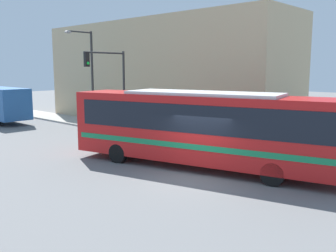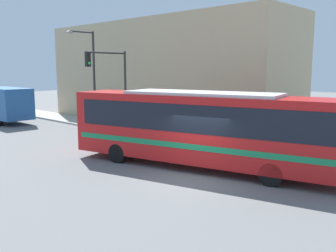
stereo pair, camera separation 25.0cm
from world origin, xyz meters
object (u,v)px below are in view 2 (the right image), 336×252
parking_meter (149,122)px  street_lamp (91,70)px  delivery_truck (1,103)px  city_bus (201,125)px  traffic_light_pole (112,77)px  fire_hydrant (192,136)px

parking_meter → street_lamp: size_ratio=0.18×
delivery_truck → parking_meter: delivery_truck is taller
city_bus → traffic_light_pole: traffic_light_pole is taller
fire_hydrant → street_lamp: street_lamp is taller
delivery_truck → fire_hydrant: delivery_truck is taller
city_bus → delivery_truck: size_ratio=1.63×
fire_hydrant → street_lamp: size_ratio=0.11×
delivery_truck → fire_hydrant: bearing=-77.8°
fire_hydrant → parking_meter: parking_meter is taller
delivery_truck → traffic_light_pole: 11.89m
fire_hydrant → parking_meter: (0.00, 3.63, 0.50)m
city_bus → parking_meter: size_ratio=9.85×
city_bus → parking_meter: 8.26m
street_lamp → parking_meter: bearing=-89.6°
delivery_truck → street_lamp: bearing=-63.6°
fire_hydrant → parking_meter: bearing=90.0°
city_bus → delivery_truck: city_bus is taller
delivery_truck → fire_hydrant: (3.79, -17.46, -1.07)m
city_bus → traffic_light_pole: bearing=60.5°
delivery_truck → traffic_light_pole: bearing=-75.9°
parking_meter → street_lamp: (-0.05, 6.28, 3.29)m
delivery_truck → traffic_light_pole: traffic_light_pole is taller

